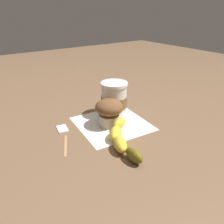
{
  "coord_description": "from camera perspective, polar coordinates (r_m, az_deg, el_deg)",
  "views": [
    {
      "loc": [
        0.54,
        -0.38,
        0.37
      ],
      "look_at": [
        0.0,
        0.0,
        0.05
      ],
      "focal_mm": 35.0,
      "sensor_mm": 36.0,
      "label": 1
    }
  ],
  "objects": [
    {
      "name": "wooden_stirrer",
      "position": [
        0.66,
        -12.03,
        -8.46
      ],
      "size": [
        0.1,
        0.05,
        0.0
      ],
      "primitive_type": "cube",
      "rotation": [
        0.0,
        0.0,
        2.7
      ],
      "color": "tan",
      "rests_on": "ground_plane"
    },
    {
      "name": "coffee_cup",
      "position": [
        0.81,
        0.56,
        3.42
      ],
      "size": [
        0.1,
        0.1,
        0.12
      ],
      "color": "silver",
      "rests_on": "paper_napkin"
    },
    {
      "name": "ground_plane",
      "position": [
        0.76,
        -0.0,
        -3.08
      ],
      "size": [
        3.0,
        3.0,
        0.0
      ],
      "primitive_type": "plane",
      "color": "brown"
    },
    {
      "name": "muffin",
      "position": [
        0.73,
        -0.53,
        0.15
      ],
      "size": [
        0.09,
        0.09,
        0.09
      ],
      "color": "beige",
      "rests_on": "paper_napkin"
    },
    {
      "name": "sugar_packet",
      "position": [
        0.75,
        -12.87,
        -4.16
      ],
      "size": [
        0.06,
        0.04,
        0.01
      ],
      "primitive_type": "cube",
      "rotation": [
        0.0,
        0.0,
        2.95
      ],
      "color": "white",
      "rests_on": "ground_plane"
    },
    {
      "name": "banana",
      "position": [
        0.65,
        2.36,
        -6.83
      ],
      "size": [
        0.21,
        0.13,
        0.04
      ],
      "color": "yellow",
      "rests_on": "paper_napkin"
    },
    {
      "name": "paper_napkin",
      "position": [
        0.76,
        -0.0,
        -3.03
      ],
      "size": [
        0.25,
        0.25,
        0.0
      ],
      "primitive_type": "cube",
      "rotation": [
        0.0,
        0.0,
        -0.1
      ],
      "color": "white",
      "rests_on": "ground_plane"
    }
  ]
}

